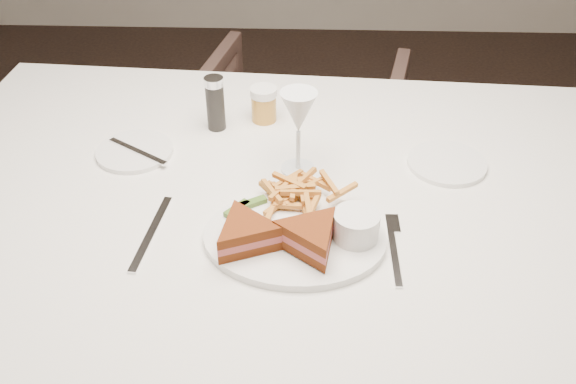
{
  "coord_description": "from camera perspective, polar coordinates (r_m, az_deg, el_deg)",
  "views": [
    {
      "loc": [
        0.41,
        -1.05,
        1.5
      ],
      "look_at": [
        0.38,
        -0.13,
        0.8
      ],
      "focal_mm": 40.0,
      "sensor_mm": 36.0,
      "label": 1
    }
  ],
  "objects": [
    {
      "name": "table",
      "position": [
        1.48,
        0.07,
        -12.01
      ],
      "size": [
        1.58,
        1.11,
        0.75
      ],
      "primitive_type": "cube",
      "rotation": [
        0.0,
        0.0,
        -0.06
      ],
      "color": "silver",
      "rests_on": "ground"
    },
    {
      "name": "chair_far",
      "position": [
        2.13,
        0.78,
        4.0
      ],
      "size": [
        0.75,
        0.72,
        0.66
      ],
      "primitive_type": "imported",
      "rotation": [
        0.0,
        0.0,
        2.94
      ],
      "color": "#47322B",
      "rests_on": "ground"
    },
    {
      "name": "table_setting",
      "position": [
        1.17,
        0.24,
        -0.09
      ],
      "size": [
        0.81,
        0.65,
        0.18
      ],
      "color": "white",
      "rests_on": "table"
    }
  ]
}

